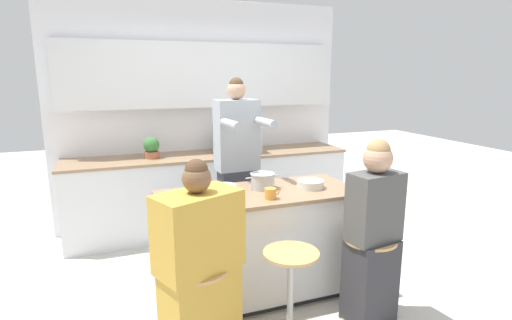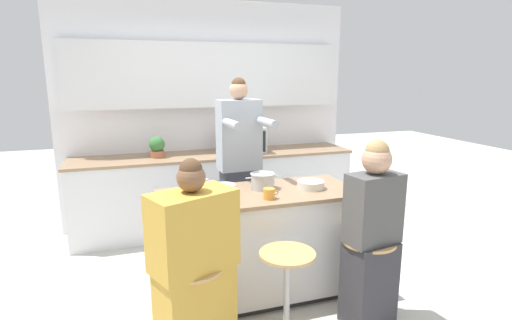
% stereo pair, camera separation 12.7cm
% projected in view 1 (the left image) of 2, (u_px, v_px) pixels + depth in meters
% --- Properties ---
extents(ground_plane, '(16.00, 16.00, 0.00)m').
position_uv_depth(ground_plane, '(259.00, 293.00, 3.41)').
color(ground_plane, beige).
extents(wall_back, '(3.55, 0.22, 2.70)m').
position_uv_depth(wall_back, '(203.00, 99.00, 4.84)').
color(wall_back, white).
rests_on(wall_back, ground_plane).
extents(back_counter, '(3.29, 0.65, 0.92)m').
position_uv_depth(back_counter, '(211.00, 191.00, 4.79)').
color(back_counter, silver).
rests_on(back_counter, ground_plane).
extents(kitchen_island, '(1.61, 0.69, 0.90)m').
position_uv_depth(kitchen_island, '(259.00, 243.00, 3.31)').
color(kitchen_island, black).
rests_on(kitchen_island, ground_plane).
extents(bar_stool_leftmost, '(0.39, 0.39, 0.65)m').
position_uv_depth(bar_stool_leftmost, '(199.00, 309.00, 2.55)').
color(bar_stool_leftmost, tan).
rests_on(bar_stool_leftmost, ground_plane).
extents(bar_stool_center, '(0.39, 0.39, 0.65)m').
position_uv_depth(bar_stool_center, '(290.00, 290.00, 2.77)').
color(bar_stool_center, tan).
rests_on(bar_stool_center, ground_plane).
extents(bar_stool_rightmost, '(0.39, 0.39, 0.65)m').
position_uv_depth(bar_stool_rightmost, '(368.00, 274.00, 2.99)').
color(bar_stool_rightmost, tan).
rests_on(bar_stool_rightmost, ground_plane).
extents(person_cooking, '(0.42, 0.60, 1.81)m').
position_uv_depth(person_cooking, '(237.00, 175.00, 3.80)').
color(person_cooking, '#383842').
rests_on(person_cooking, ground_plane).
extents(person_wrapped_blanket, '(0.58, 0.46, 1.35)m').
position_uv_depth(person_wrapped_blanket, '(200.00, 272.00, 2.48)').
color(person_wrapped_blanket, gold).
rests_on(person_wrapped_blanket, ground_plane).
extents(person_seated_near, '(0.41, 0.31, 1.40)m').
position_uv_depth(person_seated_near, '(373.00, 240.00, 2.91)').
color(person_seated_near, '#333338').
rests_on(person_seated_near, ground_plane).
extents(cooking_pot, '(0.29, 0.21, 0.13)m').
position_uv_depth(cooking_pot, '(263.00, 181.00, 3.30)').
color(cooking_pot, '#B7BABC').
rests_on(cooking_pot, kitchen_island).
extents(fruit_bowl, '(0.19, 0.19, 0.07)m').
position_uv_depth(fruit_bowl, '(224.00, 189.00, 3.17)').
color(fruit_bowl, white).
rests_on(fruit_bowl, kitchen_island).
extents(mixing_bowl_steel, '(0.22, 0.22, 0.07)m').
position_uv_depth(mixing_bowl_steel, '(310.00, 184.00, 3.33)').
color(mixing_bowl_steel, silver).
rests_on(mixing_bowl_steel, kitchen_island).
extents(coffee_cup_near, '(0.12, 0.09, 0.08)m').
position_uv_depth(coffee_cup_near, '(270.00, 194.00, 3.04)').
color(coffee_cup_near, orange).
rests_on(coffee_cup_near, kitchen_island).
extents(banana_bunch, '(0.18, 0.13, 0.06)m').
position_uv_depth(banana_bunch, '(177.00, 200.00, 2.93)').
color(banana_bunch, yellow).
rests_on(banana_bunch, kitchen_island).
extents(juice_carton, '(0.08, 0.08, 0.18)m').
position_uv_depth(juice_carton, '(207.00, 192.00, 2.94)').
color(juice_carton, '#7A428E').
rests_on(juice_carton, kitchen_island).
extents(microwave, '(0.52, 0.35, 0.31)m').
position_uv_depth(microwave, '(237.00, 140.00, 4.72)').
color(microwave, '#B2B5B7').
rests_on(microwave, back_counter).
extents(potted_plant, '(0.17, 0.17, 0.24)m').
position_uv_depth(potted_plant, '(152.00, 148.00, 4.44)').
color(potted_plant, '#A86042').
rests_on(potted_plant, back_counter).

